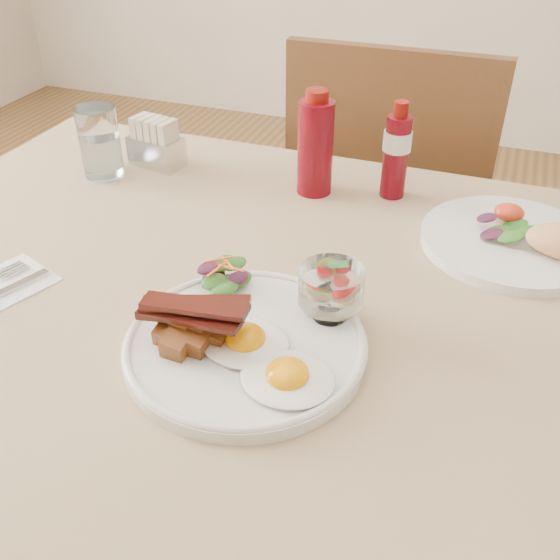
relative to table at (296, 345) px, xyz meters
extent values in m
cylinder|color=#523319|center=(-0.59, 0.36, -0.31)|extent=(0.06, 0.06, 0.71)
cube|color=#523319|center=(0.00, 0.00, 0.07)|extent=(1.30, 0.85, 0.04)
cube|color=tan|center=(0.00, 0.00, 0.09)|extent=(1.33, 0.88, 0.00)
cylinder|color=#523319|center=(-0.18, 0.57, -0.44)|extent=(0.04, 0.04, 0.45)
cylinder|color=#523319|center=(0.18, 0.57, -0.44)|extent=(0.04, 0.04, 0.45)
cylinder|color=#523319|center=(-0.18, 0.93, -0.44)|extent=(0.04, 0.04, 0.45)
cylinder|color=#523319|center=(0.18, 0.93, -0.44)|extent=(0.04, 0.04, 0.45)
cube|color=#523319|center=(0.00, 0.75, -0.20)|extent=(0.42, 0.42, 0.03)
cube|color=#523319|center=(0.00, 0.55, 0.04)|extent=(0.42, 0.03, 0.46)
cylinder|color=white|center=(-0.02, -0.13, 0.10)|extent=(0.28, 0.28, 0.02)
ellipsoid|color=white|center=(0.05, -0.17, 0.11)|extent=(0.11, 0.10, 0.01)
ellipsoid|color=#FF9905|center=(0.05, -0.17, 0.12)|extent=(0.05, 0.05, 0.03)
ellipsoid|color=white|center=(-0.02, -0.13, 0.11)|extent=(0.11, 0.10, 0.01)
ellipsoid|color=#FF9905|center=(-0.02, -0.13, 0.12)|extent=(0.05, 0.05, 0.03)
cube|color=brown|center=(-0.08, -0.14, 0.12)|extent=(0.03, 0.03, 0.03)
cube|color=brown|center=(-0.06, -0.16, 0.12)|extent=(0.04, 0.04, 0.03)
cube|color=brown|center=(-0.10, -0.16, 0.12)|extent=(0.03, 0.03, 0.02)
cube|color=brown|center=(-0.05, -0.14, 0.12)|extent=(0.03, 0.03, 0.03)
cube|color=brown|center=(-0.08, -0.17, 0.12)|extent=(0.04, 0.04, 0.03)
cube|color=brown|center=(-0.09, -0.13, 0.12)|extent=(0.03, 0.03, 0.02)
cube|color=brown|center=(-0.07, -0.15, 0.14)|extent=(0.03, 0.03, 0.03)
cube|color=brown|center=(-0.08, -0.15, 0.14)|extent=(0.03, 0.03, 0.02)
cube|color=#50170D|center=(-0.08, -0.15, 0.14)|extent=(0.13, 0.04, 0.01)
cube|color=#50170D|center=(-0.07, -0.16, 0.15)|extent=(0.12, 0.03, 0.01)
cube|color=#50170D|center=(-0.07, -0.14, 0.15)|extent=(0.13, 0.06, 0.01)
cube|color=#50170D|center=(-0.07, -0.15, 0.16)|extent=(0.12, 0.03, 0.01)
ellipsoid|color=#215015|center=(-0.09, -0.04, 0.11)|extent=(0.04, 0.03, 0.01)
ellipsoid|color=#215015|center=(-0.07, -0.03, 0.11)|extent=(0.04, 0.03, 0.01)
ellipsoid|color=#3C1329|center=(-0.10, -0.03, 0.11)|extent=(0.04, 0.03, 0.01)
ellipsoid|color=#215015|center=(-0.08, -0.06, 0.12)|extent=(0.04, 0.03, 0.01)
ellipsoid|color=#215015|center=(-0.09, -0.05, 0.12)|extent=(0.04, 0.03, 0.01)
ellipsoid|color=#3C1329|center=(-0.07, -0.04, 0.12)|extent=(0.03, 0.03, 0.01)
ellipsoid|color=#215015|center=(-0.09, -0.02, 0.13)|extent=(0.04, 0.03, 0.01)
ellipsoid|color=#215015|center=(-0.08, -0.02, 0.13)|extent=(0.04, 0.03, 0.01)
ellipsoid|color=#3C1329|center=(-0.10, -0.05, 0.13)|extent=(0.03, 0.02, 0.01)
cylinder|color=orange|center=(-0.08, -0.03, 0.14)|extent=(0.03, 0.03, 0.01)
cylinder|color=orange|center=(-0.10, -0.03, 0.14)|extent=(0.03, 0.02, 0.01)
cylinder|color=orange|center=(-0.07, -0.04, 0.14)|extent=(0.04, 0.01, 0.01)
cylinder|color=orange|center=(-0.09, -0.05, 0.14)|extent=(0.01, 0.04, 0.01)
cylinder|color=white|center=(0.06, -0.05, 0.11)|extent=(0.04, 0.04, 0.01)
cylinder|color=white|center=(0.06, -0.05, 0.12)|extent=(0.02, 0.02, 0.01)
cylinder|color=white|center=(0.06, -0.05, 0.15)|extent=(0.08, 0.08, 0.04)
cylinder|color=beige|center=(0.05, -0.04, 0.14)|extent=(0.02, 0.02, 0.01)
cylinder|color=beige|center=(0.07, -0.06, 0.14)|extent=(0.02, 0.02, 0.01)
cylinder|color=beige|center=(0.06, -0.04, 0.15)|extent=(0.02, 0.02, 0.01)
cylinder|color=#7CAD35|center=(0.05, -0.04, 0.16)|extent=(0.03, 0.03, 0.01)
cone|color=red|center=(0.07, -0.06, 0.16)|extent=(0.02, 0.02, 0.02)
cone|color=red|center=(0.05, -0.05, 0.17)|extent=(0.02, 0.02, 0.02)
cone|color=red|center=(0.06, -0.04, 0.17)|extent=(0.02, 0.02, 0.02)
ellipsoid|color=#30863A|center=(0.06, -0.05, 0.18)|extent=(0.02, 0.01, 0.00)
ellipsoid|color=#30863A|center=(0.07, -0.05, 0.18)|extent=(0.02, 0.01, 0.00)
cylinder|color=white|center=(0.25, 0.22, 0.10)|extent=(0.26, 0.26, 0.02)
ellipsoid|color=#215015|center=(0.23, 0.22, 0.11)|extent=(0.04, 0.03, 0.01)
ellipsoid|color=#215015|center=(0.26, 0.24, 0.11)|extent=(0.04, 0.03, 0.01)
ellipsoid|color=#3C1329|center=(0.23, 0.20, 0.11)|extent=(0.04, 0.03, 0.01)
ellipsoid|color=#215015|center=(0.25, 0.19, 0.12)|extent=(0.04, 0.03, 0.01)
ellipsoid|color=#215015|center=(0.27, 0.22, 0.12)|extent=(0.03, 0.03, 0.01)
ellipsoid|color=#3C1329|center=(0.21, 0.23, 0.12)|extent=(0.03, 0.02, 0.01)
ellipsoid|color=red|center=(0.24, 0.26, 0.12)|extent=(0.04, 0.04, 0.03)
cylinder|color=#59050E|center=(-0.07, 0.29, 0.17)|extent=(0.07, 0.07, 0.15)
cylinder|color=maroon|center=(-0.07, 0.29, 0.25)|extent=(0.05, 0.05, 0.02)
cylinder|color=#59050E|center=(0.06, 0.32, 0.16)|extent=(0.04, 0.04, 0.14)
cylinder|color=silver|center=(0.06, 0.32, 0.18)|extent=(0.05, 0.05, 0.03)
cylinder|color=maroon|center=(0.06, 0.32, 0.24)|extent=(0.02, 0.02, 0.02)
cube|color=silver|center=(-0.37, 0.29, 0.12)|extent=(0.10, 0.07, 0.05)
cube|color=beige|center=(-0.40, 0.30, 0.15)|extent=(0.02, 0.04, 0.06)
cube|color=beige|center=(-0.38, 0.29, 0.15)|extent=(0.02, 0.04, 0.06)
cube|color=beige|center=(-0.37, 0.29, 0.15)|extent=(0.02, 0.04, 0.06)
cube|color=beige|center=(-0.35, 0.29, 0.15)|extent=(0.02, 0.04, 0.06)
cube|color=beige|center=(-0.34, 0.28, 0.15)|extent=(0.02, 0.04, 0.06)
cylinder|color=white|center=(-0.44, 0.22, 0.15)|extent=(0.07, 0.07, 0.12)
cylinder|color=silver|center=(-0.44, 0.22, 0.12)|extent=(0.06, 0.06, 0.07)
cube|color=silver|center=(-0.39, -0.09, 0.09)|extent=(0.02, 0.04, 0.00)
cube|color=silver|center=(-0.39, -0.09, 0.09)|extent=(0.02, 0.04, 0.00)
cube|color=silver|center=(-0.38, -0.09, 0.09)|extent=(0.02, 0.04, 0.00)
cube|color=silver|center=(-0.37, -0.09, 0.09)|extent=(0.02, 0.04, 0.00)
camera|label=1|loc=(0.21, -0.62, 0.57)|focal=40.00mm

